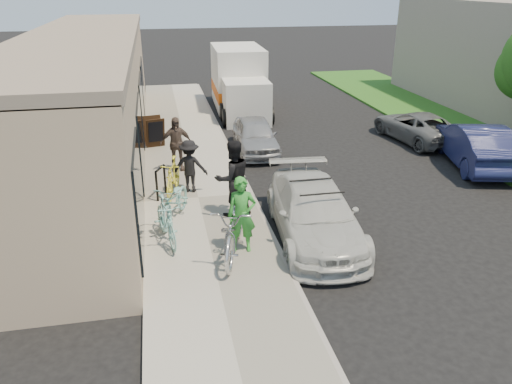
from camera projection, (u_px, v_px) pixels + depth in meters
ground at (295, 246)px, 11.84m from camera, size 120.00×120.00×0.00m
sidewalk at (198, 200)px, 14.15m from camera, size 3.00×34.00×0.15m
curb at (252, 196)px, 14.44m from camera, size 0.12×34.00×0.13m
storefront at (89, 96)px, 17.27m from camera, size 3.60×20.00×4.22m
bike_rack at (161, 179)px, 13.94m from camera, size 0.30×0.59×0.89m
sandwich_board at (154, 132)px, 18.27m from camera, size 0.79×0.80×1.09m
sedan_white at (314, 212)px, 11.98m from camera, size 2.26×4.75×1.38m
sedan_silver at (255, 135)px, 18.15m from camera, size 1.64×3.69×1.23m
moving_truck at (239, 83)px, 23.74m from camera, size 2.47×6.06×2.94m
far_car_blue at (476, 145)px, 16.73m from camera, size 2.57×4.69×1.46m
far_car_gray at (416, 126)px, 19.48m from camera, size 2.41×4.29×1.13m
tandem_bike at (235, 227)px, 10.98m from camera, size 1.52×2.60×1.29m
woman_rider at (242, 215)px, 11.04m from camera, size 0.69×0.51×1.75m
man_standing at (233, 178)px, 12.72m from camera, size 1.15×1.00×2.02m
cruiser_bike_a at (166, 221)px, 11.55m from camera, size 0.84×1.82×1.06m
cruiser_bike_b at (175, 201)px, 12.61m from camera, size 1.32×2.06×1.02m
cruiser_bike_c at (173, 177)px, 14.09m from camera, size 0.89×1.84×1.06m
bystander_a at (190, 166)px, 14.25m from camera, size 1.10×0.79×1.54m
bystander_b at (176, 144)px, 15.85m from camera, size 1.05×0.50×1.75m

